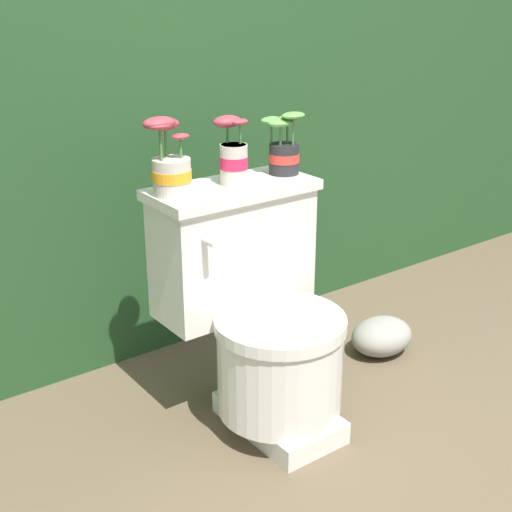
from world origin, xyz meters
name	(u,v)px	position (x,y,z in m)	size (l,w,h in m)	color
ground_plane	(289,428)	(0.00, 0.00, 0.00)	(12.00, 12.00, 0.00)	brown
hedge_backdrop	(99,83)	(0.00, 1.17, 0.90)	(4.36, 1.00, 1.79)	#234723
toilet	(258,313)	(-0.02, 0.13, 0.34)	(0.50, 0.54, 0.71)	silver
potted_plant_left	(170,163)	(-0.22, 0.27, 0.80)	(0.13, 0.12, 0.22)	beige
potted_plant_midleft	(233,156)	(-0.01, 0.26, 0.79)	(0.09, 0.10, 0.20)	beige
potted_plant_middle	(284,147)	(0.18, 0.26, 0.79)	(0.12, 0.11, 0.19)	#262628
garden_stone	(382,336)	(0.56, 0.16, 0.07)	(0.24, 0.19, 0.13)	gray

